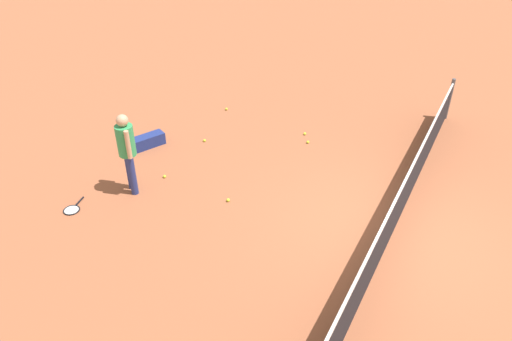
{
  "coord_description": "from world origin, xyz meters",
  "views": [
    {
      "loc": [
        7.08,
        1.0,
        5.79
      ],
      "look_at": [
        0.61,
        -2.47,
        0.9
      ],
      "focal_mm": 34.23,
      "sensor_mm": 36.0,
      "label": 1
    }
  ],
  "objects_px": {
    "tennis_ball_by_net": "(228,200)",
    "tennis_ball_stray_right": "(308,142)",
    "tennis_ball_stray_left": "(226,109)",
    "tennis_ball_baseline": "(205,140)",
    "player_near_side": "(127,147)",
    "equipment_bag": "(149,141)",
    "tennis_racket_near_player": "(72,209)",
    "tennis_ball_midcourt": "(165,176)",
    "tennis_ball_near_player": "(305,134)"
  },
  "relations": [
    {
      "from": "tennis_ball_by_net",
      "to": "tennis_ball_stray_left",
      "type": "relative_size",
      "value": 1.0
    },
    {
      "from": "tennis_ball_stray_left",
      "to": "tennis_ball_by_net",
      "type": "bearing_deg",
      "value": 31.62
    },
    {
      "from": "tennis_racket_near_player",
      "to": "equipment_bag",
      "type": "xyz_separation_m",
      "value": [
        -2.59,
        -0.21,
        0.13
      ]
    },
    {
      "from": "tennis_ball_by_net",
      "to": "tennis_ball_midcourt",
      "type": "xyz_separation_m",
      "value": [
        -0.07,
        -1.6,
        0.0
      ]
    },
    {
      "from": "tennis_ball_stray_right",
      "to": "equipment_bag",
      "type": "xyz_separation_m",
      "value": [
        1.85,
        -3.19,
        0.11
      ]
    },
    {
      "from": "player_near_side",
      "to": "tennis_ball_stray_right",
      "type": "distance_m",
      "value": 4.24
    },
    {
      "from": "player_near_side",
      "to": "tennis_ball_near_player",
      "type": "height_order",
      "value": "player_near_side"
    },
    {
      "from": "tennis_ball_by_net",
      "to": "tennis_ball_stray_left",
      "type": "xyz_separation_m",
      "value": [
        -3.38,
        -2.08,
        0.0
      ]
    },
    {
      "from": "tennis_ball_midcourt",
      "to": "tennis_ball_stray_right",
      "type": "distance_m",
      "value": 3.44
    },
    {
      "from": "tennis_ball_stray_left",
      "to": "tennis_ball_stray_right",
      "type": "distance_m",
      "value": 2.63
    },
    {
      "from": "player_near_side",
      "to": "tennis_ball_midcourt",
      "type": "relative_size",
      "value": 25.76
    },
    {
      "from": "player_near_side",
      "to": "tennis_ball_by_net",
      "type": "bearing_deg",
      "value": 107.17
    },
    {
      "from": "player_near_side",
      "to": "tennis_ball_by_net",
      "type": "height_order",
      "value": "player_near_side"
    },
    {
      "from": "tennis_ball_near_player",
      "to": "tennis_ball_stray_left",
      "type": "distance_m",
      "value": 2.36
    },
    {
      "from": "tennis_ball_stray_left",
      "to": "tennis_ball_stray_right",
      "type": "relative_size",
      "value": 1.0
    },
    {
      "from": "tennis_ball_near_player",
      "to": "tennis_ball_midcourt",
      "type": "distance_m",
      "value": 3.59
    },
    {
      "from": "tennis_ball_near_player",
      "to": "tennis_ball_stray_left",
      "type": "height_order",
      "value": "same"
    },
    {
      "from": "player_near_side",
      "to": "equipment_bag",
      "type": "distance_m",
      "value": 1.95
    },
    {
      "from": "tennis_ball_near_player",
      "to": "tennis_ball_baseline",
      "type": "bearing_deg",
      "value": -54.09
    },
    {
      "from": "tennis_racket_near_player",
      "to": "tennis_ball_by_net",
      "type": "height_order",
      "value": "tennis_ball_by_net"
    },
    {
      "from": "tennis_ball_stray_left",
      "to": "tennis_ball_stray_right",
      "type": "bearing_deg",
      "value": 77.46
    },
    {
      "from": "tennis_ball_baseline",
      "to": "tennis_ball_stray_left",
      "type": "height_order",
      "value": "same"
    },
    {
      "from": "tennis_ball_by_net",
      "to": "tennis_ball_stray_right",
      "type": "distance_m",
      "value": 2.85
    },
    {
      "from": "tennis_racket_near_player",
      "to": "equipment_bag",
      "type": "relative_size",
      "value": 0.72
    },
    {
      "from": "tennis_ball_midcourt",
      "to": "tennis_ball_near_player",
      "type": "bearing_deg",
      "value": 148.71
    },
    {
      "from": "tennis_ball_by_net",
      "to": "tennis_ball_baseline",
      "type": "relative_size",
      "value": 1.0
    },
    {
      "from": "tennis_ball_stray_left",
      "to": "tennis_ball_stray_right",
      "type": "xyz_separation_m",
      "value": [
        0.57,
        2.57,
        0.0
      ]
    },
    {
      "from": "tennis_ball_baseline",
      "to": "player_near_side",
      "type": "bearing_deg",
      "value": -4.63
    },
    {
      "from": "tennis_ball_baseline",
      "to": "equipment_bag",
      "type": "height_order",
      "value": "equipment_bag"
    },
    {
      "from": "tennis_ball_midcourt",
      "to": "tennis_ball_stray_right",
      "type": "relative_size",
      "value": 1.0
    },
    {
      "from": "tennis_ball_stray_right",
      "to": "tennis_ball_midcourt",
      "type": "bearing_deg",
      "value": -37.34
    },
    {
      "from": "tennis_ball_stray_left",
      "to": "tennis_ball_stray_right",
      "type": "height_order",
      "value": "same"
    },
    {
      "from": "tennis_ball_stray_left",
      "to": "equipment_bag",
      "type": "bearing_deg",
      "value": -14.33
    },
    {
      "from": "tennis_ball_near_player",
      "to": "equipment_bag",
      "type": "xyz_separation_m",
      "value": [
        2.19,
        -2.97,
        0.11
      ]
    },
    {
      "from": "tennis_ball_near_player",
      "to": "equipment_bag",
      "type": "distance_m",
      "value": 3.69
    },
    {
      "from": "tennis_ball_midcourt",
      "to": "tennis_ball_stray_left",
      "type": "distance_m",
      "value": 3.34
    },
    {
      "from": "tennis_ball_by_net",
      "to": "tennis_ball_stray_right",
      "type": "xyz_separation_m",
      "value": [
        -2.81,
        0.49,
        0.0
      ]
    },
    {
      "from": "tennis_ball_midcourt",
      "to": "tennis_ball_baseline",
      "type": "bearing_deg",
      "value": -177.0
    },
    {
      "from": "equipment_bag",
      "to": "tennis_ball_by_net",
      "type": "bearing_deg",
      "value": 70.54
    },
    {
      "from": "tennis_ball_near_player",
      "to": "tennis_ball_stray_right",
      "type": "relative_size",
      "value": 1.0
    },
    {
      "from": "tennis_ball_near_player",
      "to": "equipment_bag",
      "type": "height_order",
      "value": "equipment_bag"
    },
    {
      "from": "player_near_side",
      "to": "tennis_ball_stray_left",
      "type": "height_order",
      "value": "player_near_side"
    },
    {
      "from": "tennis_ball_midcourt",
      "to": "tennis_ball_baseline",
      "type": "xyz_separation_m",
      "value": [
        -1.65,
        -0.09,
        0.0
      ]
    },
    {
      "from": "tennis_ball_midcourt",
      "to": "equipment_bag",
      "type": "bearing_deg",
      "value": -128.53
    },
    {
      "from": "tennis_ball_by_net",
      "to": "tennis_ball_stray_left",
      "type": "distance_m",
      "value": 3.97
    },
    {
      "from": "player_near_side",
      "to": "tennis_ball_near_player",
      "type": "bearing_deg",
      "value": 150.12
    },
    {
      "from": "equipment_bag",
      "to": "tennis_ball_near_player",
      "type": "bearing_deg",
      "value": 126.37
    },
    {
      "from": "tennis_racket_near_player",
      "to": "tennis_ball_midcourt",
      "type": "bearing_deg",
      "value": 152.35
    },
    {
      "from": "tennis_racket_near_player",
      "to": "tennis_ball_midcourt",
      "type": "xyz_separation_m",
      "value": [
        -1.71,
        0.9,
        0.02
      ]
    },
    {
      "from": "tennis_ball_near_player",
      "to": "tennis_ball_midcourt",
      "type": "xyz_separation_m",
      "value": [
        3.07,
        -1.86,
        0.0
      ]
    }
  ]
}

